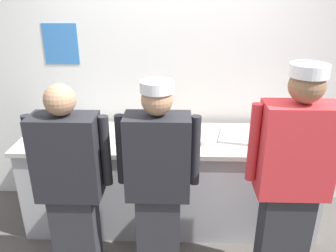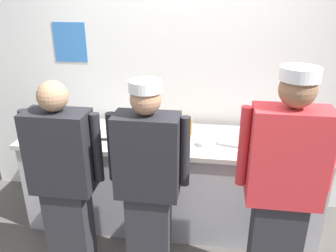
{
  "view_description": "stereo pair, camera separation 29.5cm",
  "coord_description": "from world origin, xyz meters",
  "px_view_note": "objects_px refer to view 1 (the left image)",
  "views": [
    {
      "loc": [
        0.07,
        -2.36,
        2.14
      ],
      "look_at": [
        -0.02,
        0.37,
        1.01
      ],
      "focal_mm": 35.94,
      "sensor_mm": 36.0,
      "label": 1
    },
    {
      "loc": [
        0.36,
        -2.33,
        2.14
      ],
      "look_at": [
        -0.02,
        0.37,
        1.01
      ],
      "focal_mm": 35.94,
      "sensor_mm": 36.0,
      "label": 2
    }
  ],
  "objects_px": {
    "chef_near_left": "(71,186)",
    "chef_far_right": "(291,180)",
    "chef_center": "(158,183)",
    "ramekin_orange_sauce": "(205,141)",
    "chefs_knife": "(110,143)",
    "ramekin_yellow_sauce": "(38,142)",
    "squeeze_bottle_primary": "(164,125)",
    "ramekin_green_sauce": "(99,132)",
    "sheet_tray": "(250,137)",
    "squeeze_bottle_secondary": "(188,125)",
    "ramekin_red_sauce": "(133,135)",
    "mixing_bowl_steel": "(68,128)",
    "plate_stack_front": "(160,139)"
  },
  "relations": [
    {
      "from": "chef_near_left",
      "to": "chef_far_right",
      "type": "distance_m",
      "value": 1.53
    },
    {
      "from": "chef_center",
      "to": "ramekin_orange_sauce",
      "type": "relative_size",
      "value": 15.52
    },
    {
      "from": "chefs_knife",
      "to": "ramekin_yellow_sauce",
      "type": "bearing_deg",
      "value": -174.94
    },
    {
      "from": "chef_far_right",
      "to": "squeeze_bottle_primary",
      "type": "xyz_separation_m",
      "value": [
        -0.91,
        0.82,
        0.06
      ]
    },
    {
      "from": "squeeze_bottle_primary",
      "to": "chefs_knife",
      "type": "relative_size",
      "value": 0.66
    },
    {
      "from": "ramekin_orange_sauce",
      "to": "ramekin_green_sauce",
      "type": "height_order",
      "value": "ramekin_orange_sauce"
    },
    {
      "from": "sheet_tray",
      "to": "chefs_knife",
      "type": "distance_m",
      "value": 1.23
    },
    {
      "from": "chef_far_right",
      "to": "squeeze_bottle_secondary",
      "type": "xyz_separation_m",
      "value": [
        -0.69,
        0.83,
        0.06
      ]
    },
    {
      "from": "squeeze_bottle_secondary",
      "to": "ramekin_red_sauce",
      "type": "height_order",
      "value": "squeeze_bottle_secondary"
    },
    {
      "from": "squeeze_bottle_primary",
      "to": "ramekin_red_sauce",
      "type": "relative_size",
      "value": 1.67
    },
    {
      "from": "sheet_tray",
      "to": "chef_near_left",
      "type": "bearing_deg",
      "value": -152.5
    },
    {
      "from": "squeeze_bottle_secondary",
      "to": "ramekin_orange_sauce",
      "type": "xyz_separation_m",
      "value": [
        0.14,
        -0.22,
        -0.07
      ]
    },
    {
      "from": "chef_near_left",
      "to": "ramekin_orange_sauce",
      "type": "distance_m",
      "value": 1.16
    },
    {
      "from": "squeeze_bottle_primary",
      "to": "squeeze_bottle_secondary",
      "type": "bearing_deg",
      "value": 3.44
    },
    {
      "from": "chef_far_right",
      "to": "ramekin_green_sauce",
      "type": "height_order",
      "value": "chef_far_right"
    },
    {
      "from": "ramekin_orange_sauce",
      "to": "squeeze_bottle_primary",
      "type": "bearing_deg",
      "value": 150.6
    },
    {
      "from": "mixing_bowl_steel",
      "to": "ramekin_green_sauce",
      "type": "bearing_deg",
      "value": 0.76
    },
    {
      "from": "mixing_bowl_steel",
      "to": "ramekin_green_sauce",
      "type": "height_order",
      "value": "mixing_bowl_steel"
    },
    {
      "from": "sheet_tray",
      "to": "squeeze_bottle_primary",
      "type": "bearing_deg",
      "value": 173.8
    },
    {
      "from": "chef_near_left",
      "to": "sheet_tray",
      "type": "relative_size",
      "value": 2.95
    },
    {
      "from": "chef_near_left",
      "to": "ramekin_orange_sauce",
      "type": "height_order",
      "value": "chef_near_left"
    },
    {
      "from": "chef_center",
      "to": "mixing_bowl_steel",
      "type": "relative_size",
      "value": 4.08
    },
    {
      "from": "chef_near_left",
      "to": "mixing_bowl_steel",
      "type": "height_order",
      "value": "chef_near_left"
    },
    {
      "from": "ramekin_yellow_sauce",
      "to": "mixing_bowl_steel",
      "type": "bearing_deg",
      "value": 54.47
    },
    {
      "from": "mixing_bowl_steel",
      "to": "chefs_knife",
      "type": "relative_size",
      "value": 1.42
    },
    {
      "from": "ramekin_red_sauce",
      "to": "ramekin_yellow_sauce",
      "type": "height_order",
      "value": "ramekin_yellow_sauce"
    },
    {
      "from": "plate_stack_front",
      "to": "ramekin_green_sauce",
      "type": "distance_m",
      "value": 0.59
    },
    {
      "from": "chef_near_left",
      "to": "chef_far_right",
      "type": "xyz_separation_m",
      "value": [
        1.53,
        -0.01,
        0.09
      ]
    },
    {
      "from": "chef_far_right",
      "to": "ramekin_yellow_sauce",
      "type": "distance_m",
      "value": 2.04
    },
    {
      "from": "sheet_tray",
      "to": "ramekin_red_sauce",
      "type": "xyz_separation_m",
      "value": [
        -1.05,
        -0.0,
        0.01
      ]
    },
    {
      "from": "mixing_bowl_steel",
      "to": "chef_near_left",
      "type": "bearing_deg",
      "value": -71.87
    },
    {
      "from": "ramekin_red_sauce",
      "to": "ramekin_orange_sauce",
      "type": "relative_size",
      "value": 1.05
    },
    {
      "from": "squeeze_bottle_primary",
      "to": "ramekin_yellow_sauce",
      "type": "bearing_deg",
      "value": -165.44
    },
    {
      "from": "ramekin_orange_sauce",
      "to": "chefs_knife",
      "type": "relative_size",
      "value": 0.37
    },
    {
      "from": "ramekin_orange_sauce",
      "to": "mixing_bowl_steel",
      "type": "bearing_deg",
      "value": 171.87
    },
    {
      "from": "mixing_bowl_steel",
      "to": "ramekin_yellow_sauce",
      "type": "xyz_separation_m",
      "value": [
        -0.18,
        -0.25,
        -0.03
      ]
    },
    {
      "from": "chef_far_right",
      "to": "squeeze_bottle_primary",
      "type": "height_order",
      "value": "chef_far_right"
    },
    {
      "from": "mixing_bowl_steel",
      "to": "squeeze_bottle_secondary",
      "type": "bearing_deg",
      "value": 2.0
    },
    {
      "from": "ramekin_green_sauce",
      "to": "ramekin_orange_sauce",
      "type": "bearing_deg",
      "value": -10.79
    },
    {
      "from": "squeeze_bottle_primary",
      "to": "chefs_knife",
      "type": "xyz_separation_m",
      "value": [
        -0.45,
        -0.22,
        -0.08
      ]
    },
    {
      "from": "mixing_bowl_steel",
      "to": "sheet_tray",
      "type": "xyz_separation_m",
      "value": [
        1.65,
        -0.06,
        -0.04
      ]
    },
    {
      "from": "squeeze_bottle_secondary",
      "to": "squeeze_bottle_primary",
      "type": "bearing_deg",
      "value": -176.56
    },
    {
      "from": "chef_near_left",
      "to": "mixing_bowl_steel",
      "type": "relative_size",
      "value": 4.04
    },
    {
      "from": "plate_stack_front",
      "to": "squeeze_bottle_primary",
      "type": "bearing_deg",
      "value": 82.41
    },
    {
      "from": "plate_stack_front",
      "to": "squeeze_bottle_secondary",
      "type": "distance_m",
      "value": 0.33
    },
    {
      "from": "squeeze_bottle_primary",
      "to": "squeeze_bottle_secondary",
      "type": "relative_size",
      "value": 0.99
    },
    {
      "from": "squeeze_bottle_primary",
      "to": "ramekin_green_sauce",
      "type": "xyz_separation_m",
      "value": [
        -0.59,
        -0.02,
        -0.07
      ]
    },
    {
      "from": "chef_center",
      "to": "chef_far_right",
      "type": "bearing_deg",
      "value": -2.45
    },
    {
      "from": "squeeze_bottle_primary",
      "to": "ramekin_yellow_sauce",
      "type": "xyz_separation_m",
      "value": [
        -1.06,
        -0.28,
        -0.06
      ]
    },
    {
      "from": "ramekin_red_sauce",
      "to": "chef_far_right",
      "type": "bearing_deg",
      "value": -31.65
    }
  ]
}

